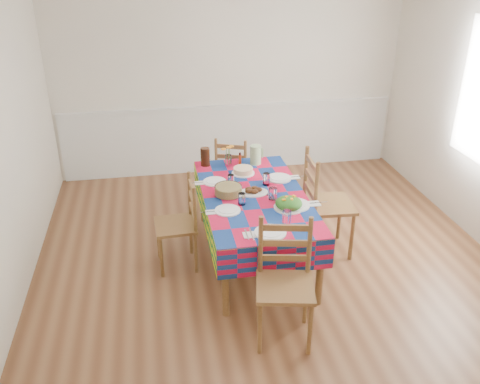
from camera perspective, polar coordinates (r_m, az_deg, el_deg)
name	(u,v)px	position (r m, az deg, el deg)	size (l,w,h in m)	color
room	(277,139)	(4.30, 4.15, 6.01)	(4.58, 5.08, 2.78)	brown
wainscot	(230,136)	(6.89, -1.09, 6.31)	(4.41, 0.06, 0.92)	silver
dining_table	(254,201)	(4.82, 1.59, -1.07)	(0.97, 1.80, 0.70)	brown
setting_near_head	(276,227)	(4.20, 4.02, -3.94)	(0.43, 0.29, 0.13)	white
setting_left_near	(232,206)	(4.52, -0.89, -1.60)	(0.42, 0.25, 0.11)	white
setting_left_far	(220,181)	(5.00, -2.27, 1.24)	(0.42, 0.25, 0.11)	white
setting_right_near	(287,201)	(4.62, 5.33, -1.00)	(0.52, 0.30, 0.13)	white
setting_right_far	(275,178)	(5.06, 3.96, 1.54)	(0.47, 0.27, 0.12)	white
meat_platter	(253,191)	(4.80, 1.48, 0.11)	(0.28, 0.20, 0.05)	white
salad_platter	(289,204)	(4.54, 5.50, -1.32)	(0.27, 0.27, 0.11)	white
pasta_bowl	(228,191)	(4.75, -1.33, 0.17)	(0.26, 0.26, 0.09)	white
cake	(243,171)	(5.20, 0.36, 2.40)	(0.23, 0.23, 0.07)	white
serving_utensils	(273,196)	(4.75, 3.69, -0.48)	(0.12, 0.26, 0.01)	black
flower_vase	(228,157)	(5.37, -1.33, 3.92)	(0.15, 0.12, 0.23)	white
hot_sauce	(240,158)	(5.42, 0.00, 3.80)	(0.03, 0.03, 0.13)	#AE2E0D
green_pitcher	(256,155)	(5.42, 1.77, 4.20)	(0.12, 0.12, 0.20)	#A8D294
tea_pitcher	(205,157)	(5.39, -3.93, 3.97)	(0.10, 0.10, 0.20)	black
name_card	(277,241)	(4.04, 4.12, -5.54)	(0.08, 0.02, 0.02)	white
chair_near	(285,283)	(3.96, 5.04, -10.17)	(0.51, 0.50, 0.99)	brown
chair_far	(233,172)	(5.90, -0.79, 2.25)	(0.50, 0.49, 0.88)	brown
chair_left	(180,225)	(4.83, -6.78, -3.65)	(0.40, 0.41, 0.90)	brown
chair_right	(324,204)	(5.05, 9.46, -1.39)	(0.47, 0.49, 1.06)	brown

